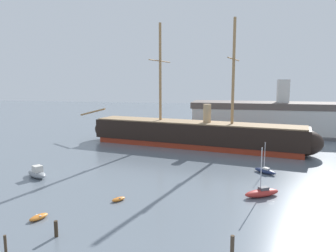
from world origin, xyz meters
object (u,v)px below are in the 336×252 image
(motorboat_distant_centre, at_px, (200,138))
(mooring_piling_nearest, at_px, (232,246))
(dinghy_near_centre, at_px, (118,199))
(mooring_piling_right_pair, at_px, (6,247))
(dockside_warehouse_right, at_px, (280,119))
(dinghy_foreground_left, at_px, (39,217))
(motorboat_mid_left, at_px, (37,173))
(tall_ship, at_px, (194,134))
(sailboat_mid_right, at_px, (262,192))
(sailboat_alongside_stern, at_px, (265,171))
(mooring_piling_left_pair, at_px, (56,229))

(motorboat_distant_centre, xyz_separation_m, mooring_piling_nearest, (9.27, -55.74, 0.48))
(dinghy_near_centre, relative_size, motorboat_distant_centre, 0.53)
(mooring_piling_right_pair, distance_m, dockside_warehouse_right, 80.45)
(dinghy_foreground_left, bearing_deg, motorboat_mid_left, 125.09)
(tall_ship, bearing_deg, sailboat_mid_right, -66.31)
(sailboat_mid_right, bearing_deg, dinghy_near_centre, -162.99)
(motorboat_mid_left, bearing_deg, sailboat_alongside_stern, 15.65)
(sailboat_mid_right, relative_size, sailboat_alongside_stern, 1.27)
(sailboat_alongside_stern, bearing_deg, motorboat_distant_centre, 117.43)
(tall_ship, relative_size, dinghy_near_centre, 28.64)
(dinghy_foreground_left, bearing_deg, tall_ship, 74.47)
(dinghy_near_centre, bearing_deg, tall_ship, 81.83)
(mooring_piling_nearest, height_order, mooring_piling_left_pair, mooring_piling_nearest)
(mooring_piling_right_pair, relative_size, dockside_warehouse_right, 0.04)
(sailboat_mid_right, distance_m, sailboat_alongside_stern, 11.67)
(sailboat_mid_right, bearing_deg, motorboat_mid_left, 178.14)
(motorboat_mid_left, bearing_deg, mooring_piling_left_pair, -50.79)
(dinghy_near_centre, height_order, mooring_piling_nearest, mooring_piling_nearest)
(mooring_piling_left_pair, height_order, dockside_warehouse_right, dockside_warehouse_right)
(sailboat_alongside_stern, bearing_deg, mooring_piling_nearest, -100.38)
(motorboat_distant_centre, bearing_deg, dinghy_near_centre, -97.35)
(dinghy_foreground_left, relative_size, dockside_warehouse_right, 0.05)
(dinghy_foreground_left, relative_size, mooring_piling_nearest, 1.22)
(dinghy_foreground_left, xyz_separation_m, dinghy_near_centre, (6.97, 7.34, -0.04))
(tall_ship, relative_size, mooring_piling_left_pair, 35.77)
(sailboat_mid_right, distance_m, motorboat_distant_centre, 41.44)
(dockside_warehouse_right, bearing_deg, dinghy_foreground_left, -117.70)
(mooring_piling_right_pair, bearing_deg, motorboat_distant_centre, 79.96)
(sailboat_mid_right, height_order, mooring_piling_nearest, sailboat_mid_right)
(sailboat_mid_right, relative_size, mooring_piling_right_pair, 3.11)
(sailboat_alongside_stern, relative_size, dockside_warehouse_right, 0.10)
(dinghy_foreground_left, bearing_deg, dockside_warehouse_right, 62.30)
(dinghy_near_centre, distance_m, dockside_warehouse_right, 64.65)
(sailboat_mid_right, bearing_deg, tall_ship, 113.69)
(motorboat_distant_centre, distance_m, mooring_piling_nearest, 56.51)
(tall_ship, height_order, sailboat_alongside_stern, tall_ship)
(dinghy_near_centre, xyz_separation_m, mooring_piling_right_pair, (-4.86, -15.24, 0.88))
(sailboat_alongside_stern, distance_m, mooring_piling_left_pair, 36.15)
(motorboat_mid_left, bearing_deg, tall_ship, 53.22)
(mooring_piling_left_pair, bearing_deg, dinghy_near_centre, 75.79)
(tall_ship, relative_size, motorboat_mid_left, 11.82)
(dinghy_foreground_left, height_order, sailboat_mid_right, sailboat_mid_right)
(dinghy_near_centre, distance_m, mooring_piling_left_pair, 10.96)
(sailboat_mid_right, height_order, motorboat_distant_centre, sailboat_mid_right)
(sailboat_alongside_stern, xyz_separation_m, motorboat_distant_centre, (-14.40, 27.75, 0.10))
(dinghy_near_centre, relative_size, mooring_piling_nearest, 1.03)
(dinghy_near_centre, distance_m, motorboat_distant_centre, 45.48)
(tall_ship, bearing_deg, motorboat_mid_left, -126.78)
(sailboat_mid_right, height_order, mooring_piling_right_pair, sailboat_mid_right)
(dinghy_near_centre, height_order, motorboat_distant_centre, motorboat_distant_centre)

